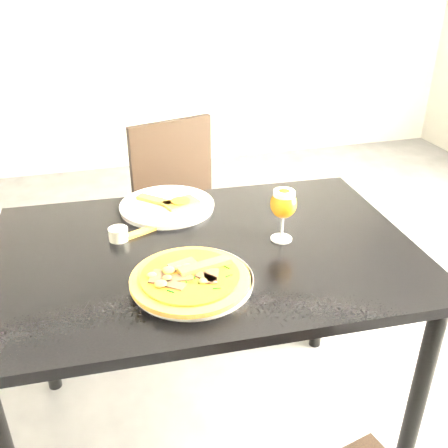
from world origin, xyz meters
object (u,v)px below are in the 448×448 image
object	(u,v)px
dining_table	(204,274)
pizza	(191,278)
chair_far	(186,214)
beer_glass	(283,204)

from	to	relation	value
dining_table	pizza	xyz separation A→B (m)	(-0.08, -0.18, 0.12)
dining_table	chair_far	distance (m)	0.78
chair_far	dining_table	bearing A→B (deg)	-113.30
dining_table	beer_glass	bearing A→B (deg)	-0.30
beer_glass	pizza	bearing A→B (deg)	-151.82
pizza	beer_glass	size ratio (longest dim) A/B	1.89
chair_far	beer_glass	distance (m)	0.86
chair_far	pizza	distance (m)	0.99
chair_far	beer_glass	bearing A→B (deg)	-95.98
dining_table	beer_glass	distance (m)	0.31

